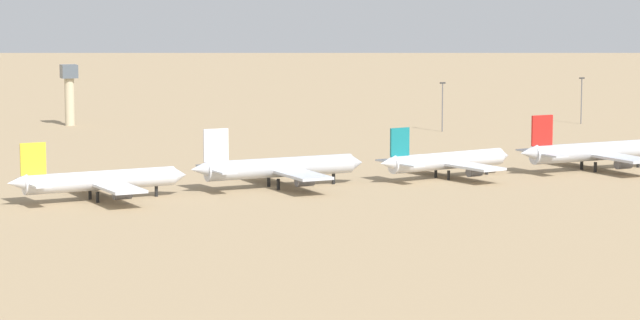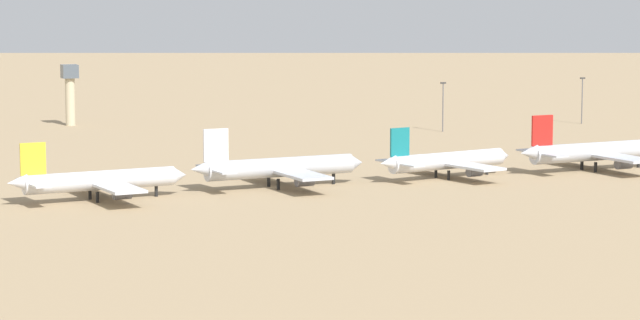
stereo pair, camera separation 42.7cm
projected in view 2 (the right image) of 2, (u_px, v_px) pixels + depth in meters
ground at (274, 187)px, 315.86m from camera, size 4000.00×4000.00×0.00m
parked_jet_yellow_3 at (99, 181)px, 295.05m from camera, size 39.93×33.78×13.18m
parked_jet_white_4 at (278, 168)px, 314.35m from camera, size 42.86×36.11×14.15m
parked_jet_teal_5 at (446, 161)px, 330.04m from camera, size 38.86×33.27×12.92m
parked_jet_red_6 at (593, 152)px, 344.22m from camera, size 43.94×37.09×14.51m
control_tower at (70, 89)px, 459.21m from camera, size 5.20×5.20×20.25m
light_pole_west at (582, 97)px, 465.54m from camera, size 1.80×0.50×15.65m
light_pole_east at (443, 103)px, 439.64m from camera, size 1.80×0.50×15.76m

